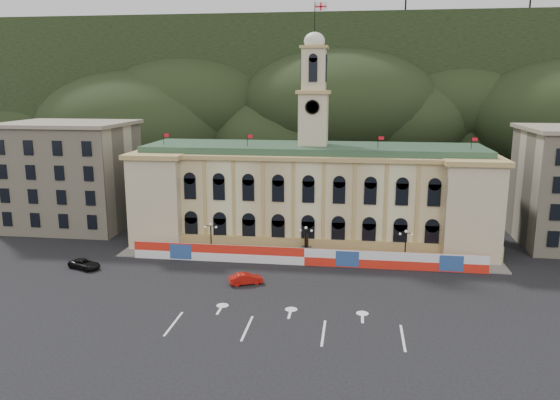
# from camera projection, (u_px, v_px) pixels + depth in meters

# --- Properties ---
(ground) EXTENTS (260.00, 260.00, 0.00)m
(ground) POSITION_uv_depth(u_px,v_px,m) (292.00, 308.00, 62.37)
(ground) COLOR black
(ground) RESTS_ON ground
(lane_markings) EXTENTS (26.00, 10.00, 0.02)m
(lane_markings) POSITION_uv_depth(u_px,v_px,m) (286.00, 326.00, 57.53)
(lane_markings) COLOR white
(lane_markings) RESTS_ON ground
(hill_ridge) EXTENTS (230.00, 80.00, 64.00)m
(hill_ridge) POSITION_uv_depth(u_px,v_px,m) (337.00, 101.00, 176.42)
(hill_ridge) COLOR black
(hill_ridge) RESTS_ON ground
(city_hall) EXTENTS (56.20, 17.60, 37.10)m
(city_hall) POSITION_uv_depth(u_px,v_px,m) (312.00, 193.00, 87.49)
(city_hall) COLOR beige
(city_hall) RESTS_ON ground
(side_building_left) EXTENTS (21.00, 17.00, 18.60)m
(side_building_left) POSITION_uv_depth(u_px,v_px,m) (71.00, 175.00, 96.22)
(side_building_left) COLOR #C3B596
(side_building_left) RESTS_ON ground
(hoarding_fence) EXTENTS (50.00, 0.44, 2.50)m
(hoarding_fence) POSITION_uv_depth(u_px,v_px,m) (305.00, 257.00, 76.70)
(hoarding_fence) COLOR red
(hoarding_fence) RESTS_ON ground
(pavement) EXTENTS (56.00, 5.50, 0.16)m
(pavement) POSITION_uv_depth(u_px,v_px,m) (306.00, 259.00, 79.55)
(pavement) COLOR slate
(pavement) RESTS_ON ground
(statue) EXTENTS (1.40, 1.40, 3.72)m
(statue) POSITION_uv_depth(u_px,v_px,m) (306.00, 251.00, 79.56)
(statue) COLOR #595651
(statue) RESTS_ON ground
(lamp_left) EXTENTS (1.96, 0.44, 5.15)m
(lamp_left) POSITION_uv_depth(u_px,v_px,m) (211.00, 237.00, 80.10)
(lamp_left) COLOR black
(lamp_left) RESTS_ON ground
(lamp_center) EXTENTS (1.96, 0.44, 5.15)m
(lamp_center) POSITION_uv_depth(u_px,v_px,m) (306.00, 240.00, 78.19)
(lamp_center) COLOR black
(lamp_center) RESTS_ON ground
(lamp_right) EXTENTS (1.96, 0.44, 5.15)m
(lamp_right) POSITION_uv_depth(u_px,v_px,m) (405.00, 244.00, 76.29)
(lamp_right) COLOR black
(lamp_right) RESTS_ON ground
(red_sedan) EXTENTS (4.67, 5.44, 1.43)m
(red_sedan) POSITION_uv_depth(u_px,v_px,m) (246.00, 279.00, 69.55)
(red_sedan) COLOR #A7120B
(red_sedan) RESTS_ON ground
(black_suv) EXTENTS (5.43, 6.25, 1.32)m
(black_suv) POSITION_uv_depth(u_px,v_px,m) (85.00, 264.00, 75.37)
(black_suv) COLOR black
(black_suv) RESTS_ON ground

